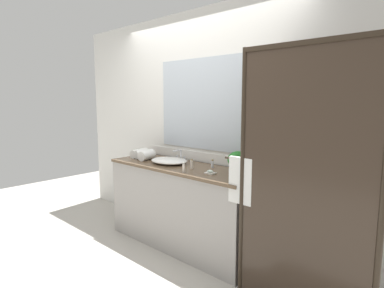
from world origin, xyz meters
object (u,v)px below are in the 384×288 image
object	(u,v)px
soap_dish	(210,172)
rolled_towel_far_edge	(147,155)
amenity_bottle_shampoo	(184,168)
amenity_bottle_body_wash	(192,164)
amenity_bottle_conditioner	(212,164)
rolled_towel_near_edge	(139,153)
faucet	(180,157)
rolled_towel_middle	(144,154)
potted_plant	(238,161)
sink_basin	(169,161)

from	to	relation	value
soap_dish	rolled_towel_far_edge	world-z (taller)	rolled_towel_far_edge
amenity_bottle_shampoo	amenity_bottle_body_wash	world-z (taller)	amenity_bottle_body_wash
soap_dish	amenity_bottle_conditioner	size ratio (longest dim) A/B	1.15
soap_dish	rolled_towel_near_edge	xyz separation A→B (m)	(-1.22, 0.11, 0.04)
faucet	rolled_towel_middle	bearing A→B (deg)	-159.73
amenity_bottle_body_wash	rolled_towel_near_edge	world-z (taller)	same
soap_dish	amenity_bottle_conditioner	bearing A→B (deg)	124.22
faucet	amenity_bottle_body_wash	bearing A→B (deg)	-30.41
rolled_towel_near_edge	amenity_bottle_conditioner	bearing A→B (deg)	6.27
amenity_bottle_conditioner	rolled_towel_near_edge	bearing A→B (deg)	-173.73
amenity_bottle_conditioner	rolled_towel_middle	world-z (taller)	rolled_towel_middle
potted_plant	faucet	bearing A→B (deg)	176.02
sink_basin	potted_plant	world-z (taller)	potted_plant
faucet	rolled_towel_far_edge	distance (m)	0.40
amenity_bottle_body_wash	sink_basin	bearing A→B (deg)	174.11
sink_basin	amenity_bottle_body_wash	xyz separation A→B (m)	(0.38, -0.04, 0.02)
sink_basin	amenity_bottle_conditioner	size ratio (longest dim) A/B	5.10
sink_basin	amenity_bottle_conditioner	distance (m)	0.53
rolled_towel_near_edge	sink_basin	bearing A→B (deg)	-3.37
rolled_towel_far_edge	rolled_towel_middle	bearing A→B (deg)	155.47
potted_plant	rolled_towel_near_edge	xyz separation A→B (m)	(-1.40, -0.09, -0.07)
faucet	potted_plant	xyz separation A→B (m)	(0.84, -0.06, 0.07)
soap_dish	amenity_bottle_shampoo	distance (m)	0.26
amenity_bottle_body_wash	rolled_towel_far_edge	bearing A→B (deg)	179.35
faucet	rolled_towel_far_edge	xyz separation A→B (m)	(-0.34, -0.22, 0.01)
faucet	rolled_towel_far_edge	size ratio (longest dim) A/B	0.78
faucet	potted_plant	world-z (taller)	potted_plant
amenity_bottle_shampoo	potted_plant	bearing A→B (deg)	40.30
rolled_towel_near_edge	rolled_towel_middle	size ratio (longest dim) A/B	1.17
rolled_towel_middle	faucet	bearing A→B (deg)	20.27
faucet	rolled_towel_near_edge	bearing A→B (deg)	-164.80
potted_plant	soap_dish	size ratio (longest dim) A/B	2.12
amenity_bottle_body_wash	rolled_towel_far_edge	xyz separation A→B (m)	(-0.72, 0.01, 0.01)
amenity_bottle_shampoo	rolled_towel_far_edge	size ratio (longest dim) A/B	0.45
soap_dish	amenity_bottle_shampoo	size ratio (longest dim) A/B	1.02
amenity_bottle_shampoo	soap_dish	bearing A→B (deg)	30.64
faucet	amenity_bottle_body_wash	size ratio (longest dim) A/B	1.68
amenity_bottle_conditioner	rolled_towel_near_edge	xyz separation A→B (m)	(-1.07, -0.12, 0.01)
potted_plant	amenity_bottle_shampoo	xyz separation A→B (m)	(-0.40, -0.34, -0.07)
potted_plant	amenity_bottle_conditioner	bearing A→B (deg)	176.04
sink_basin	faucet	distance (m)	0.19
faucet	rolled_towel_middle	size ratio (longest dim) A/B	0.77
amenity_bottle_shampoo	rolled_towel_far_edge	bearing A→B (deg)	166.87
soap_dish	potted_plant	bearing A→B (deg)	49.48
amenity_bottle_shampoo	amenity_bottle_conditioner	bearing A→B (deg)	79.64
amenity_bottle_body_wash	rolled_towel_middle	world-z (taller)	rolled_towel_middle
amenity_bottle_conditioner	rolled_towel_middle	size ratio (longest dim) A/B	0.40
amenity_bottle_conditioner	amenity_bottle_body_wash	world-z (taller)	amenity_bottle_body_wash
amenity_bottle_shampoo	sink_basin	bearing A→B (deg)	154.09
amenity_bottle_conditioner	sink_basin	bearing A→B (deg)	-163.45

